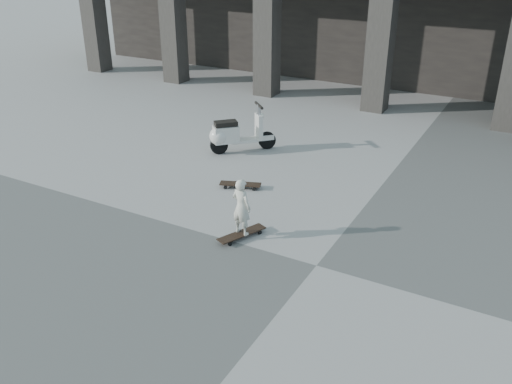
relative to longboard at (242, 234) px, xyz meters
The scene contains 5 objects.
ground 1.46m from the longboard, ahead, with size 90.00×90.00×0.00m, color #4F504D.
longboard is the anchor object (origin of this frame).
skateboard_spare 2.00m from the longboard, 120.99° to the left, with size 0.85×0.49×0.10m.
child 0.51m from the longboard, behind, with size 0.36×0.24×0.99m, color beige.
scooter 4.03m from the longboard, 123.46° to the left, with size 1.22×1.24×1.12m.
Camera 1 is at (2.60, -6.68, 4.64)m, focal length 38.00 mm.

